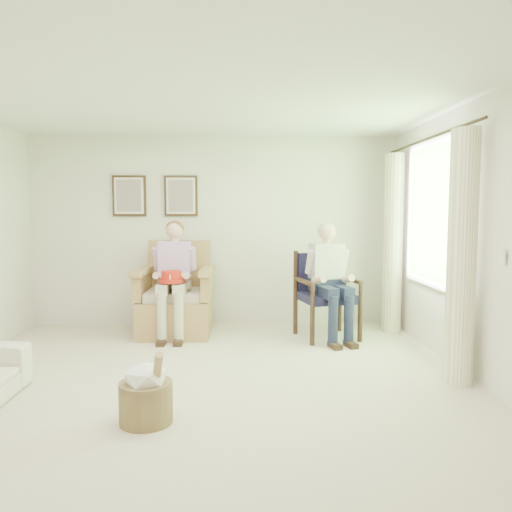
# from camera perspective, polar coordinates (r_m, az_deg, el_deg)

# --- Properties ---
(floor) EXTENTS (5.50, 5.50, 0.00)m
(floor) POSITION_cam_1_polar(r_m,az_deg,el_deg) (4.47, -6.13, -15.47)
(floor) COLOR beige
(floor) RESTS_ON ground
(back_wall) EXTENTS (5.00, 0.04, 2.60)m
(back_wall) POSITION_cam_1_polar(r_m,az_deg,el_deg) (6.94, -4.79, 2.89)
(back_wall) COLOR silver
(back_wall) RESTS_ON ground
(front_wall) EXTENTS (5.00, 0.04, 2.60)m
(front_wall) POSITION_cam_1_polar(r_m,az_deg,el_deg) (1.48, -13.40, -5.71)
(front_wall) COLOR silver
(front_wall) RESTS_ON ground
(right_wall) EXTENTS (0.04, 5.50, 2.60)m
(right_wall) POSITION_cam_1_polar(r_m,az_deg,el_deg) (4.74, 25.48, 1.34)
(right_wall) COLOR silver
(right_wall) RESTS_ON ground
(ceiling) EXTENTS (5.00, 5.50, 0.02)m
(ceiling) POSITION_cam_1_polar(r_m,az_deg,el_deg) (4.31, -6.48, 18.90)
(ceiling) COLOR white
(ceiling) RESTS_ON back_wall
(window) EXTENTS (0.13, 2.50, 1.63)m
(window) POSITION_cam_1_polar(r_m,az_deg,el_deg) (5.80, 19.71, 4.97)
(window) COLOR #2D6B23
(window) RESTS_ON right_wall
(curtain_left) EXTENTS (0.34, 0.34, 2.30)m
(curtain_left) POSITION_cam_1_polar(r_m,az_deg,el_deg) (4.87, 22.43, -0.23)
(curtain_left) COLOR #FAF3C3
(curtain_left) RESTS_ON ground
(curtain_right) EXTENTS (0.34, 0.34, 2.30)m
(curtain_right) POSITION_cam_1_polar(r_m,az_deg,el_deg) (6.69, 15.37, 1.35)
(curtain_right) COLOR #FAF3C3
(curtain_right) RESTS_ON ground
(framed_print_left) EXTENTS (0.45, 0.05, 0.55)m
(framed_print_left) POSITION_cam_1_polar(r_m,az_deg,el_deg) (7.04, -14.29, 6.69)
(framed_print_left) COLOR #382114
(framed_print_left) RESTS_ON back_wall
(framed_print_right) EXTENTS (0.45, 0.05, 0.55)m
(framed_print_right) POSITION_cam_1_polar(r_m,az_deg,el_deg) (6.93, -8.58, 6.82)
(framed_print_right) COLOR #382114
(framed_print_right) RESTS_ON back_wall
(wicker_armchair) EXTENTS (0.93, 0.92, 1.19)m
(wicker_armchair) POSITION_cam_1_polar(r_m,az_deg,el_deg) (6.51, -9.14, -5.49)
(wicker_armchair) COLOR #A4714D
(wicker_armchair) RESTS_ON ground
(wood_armchair) EXTENTS (0.68, 0.63, 1.04)m
(wood_armchair) POSITION_cam_1_polar(r_m,az_deg,el_deg) (6.34, 7.97, -4.00)
(wood_armchair) COLOR black
(wood_armchair) RESTS_ON ground
(person_wicker) EXTENTS (0.40, 0.63, 1.42)m
(person_wicker) POSITION_cam_1_polar(r_m,az_deg,el_deg) (6.29, -9.36, -1.55)
(person_wicker) COLOR #C0B79B
(person_wicker) RESTS_ON ground
(person_dark) EXTENTS (0.40, 0.62, 1.40)m
(person_dark) POSITION_cam_1_polar(r_m,az_deg,el_deg) (6.13, 8.29, -1.84)
(person_dark) COLOR #1B203B
(person_dark) RESTS_ON ground
(red_hat) EXTENTS (0.30, 0.30, 0.14)m
(red_hat) POSITION_cam_1_polar(r_m,az_deg,el_deg) (6.10, -9.64, -2.44)
(red_hat) COLOR red
(red_hat) RESTS_ON person_wicker
(hatbox) EXTENTS (0.41, 0.41, 0.58)m
(hatbox) POSITION_cam_1_polar(r_m,az_deg,el_deg) (3.93, -12.45, -15.03)
(hatbox) COLOR tan
(hatbox) RESTS_ON ground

